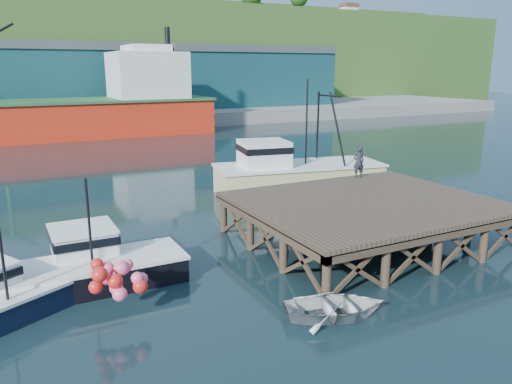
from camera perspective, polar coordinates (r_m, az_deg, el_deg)
ground at (r=23.03m, az=1.56°, el=-7.68°), size 300.00×300.00×0.00m
wharf at (r=25.28m, az=12.78°, el=-1.41°), size 12.00×10.00×2.62m
far_quay at (r=89.62m, az=-20.92°, el=8.29°), size 160.00×40.00×2.00m
warehouse_mid at (r=84.37m, az=-20.82°, el=11.76°), size 28.00×16.00×9.00m
warehouse_right at (r=92.97m, az=-1.73°, el=12.76°), size 30.00×16.00×9.00m
cargo_ship at (r=66.93m, az=-25.99°, el=8.16°), size 55.50×10.00×13.75m
hillside at (r=119.18m, az=-23.18°, el=14.12°), size 220.00×50.00×22.00m
boat_black at (r=21.31m, az=-18.57°, el=-7.85°), size 7.43×6.29×4.59m
trawler at (r=34.87m, az=4.59°, el=2.54°), size 12.22×6.26×7.80m
dinghy at (r=18.15m, az=9.06°, el=-12.82°), size 4.21×3.57×0.74m
dockworker at (r=30.34m, az=11.66°, el=3.38°), size 0.77×0.60×1.89m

